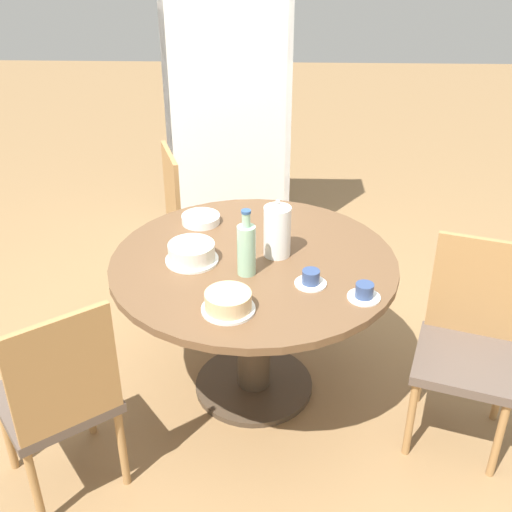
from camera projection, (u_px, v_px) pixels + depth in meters
ground_plane at (254, 386)px, 3.25m from camera, size 14.00×14.00×0.00m
dining_table at (254, 292)px, 2.96m from camera, size 1.29×1.29×0.74m
chair_a at (469, 342)px, 2.77m from camera, size 0.53×0.53×0.93m
chair_b at (196, 220)px, 3.79m from camera, size 0.53×0.53×0.93m
chair_c at (59, 397)px, 2.47m from camera, size 0.59×0.59×0.93m
bookshelf at (230, 111)px, 4.21m from camera, size 0.81×0.28×1.88m
coffee_pot at (277, 230)px, 2.85m from camera, size 0.12×0.12×0.27m
water_bottle at (246, 248)px, 2.71m from camera, size 0.08×0.08×0.30m
cake_main at (192, 253)px, 2.84m from camera, size 0.24×0.24×0.09m
cake_second at (228, 302)px, 2.51m from camera, size 0.22×0.22×0.08m
cup_a at (364, 292)px, 2.59m from camera, size 0.14×0.14×0.07m
cup_b at (311, 279)px, 2.68m from camera, size 0.14×0.14×0.07m
plate_stack at (201, 219)px, 3.18m from camera, size 0.19×0.19×0.04m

